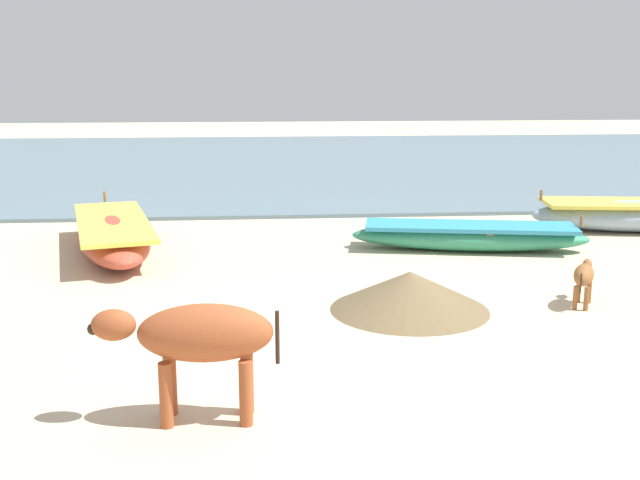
# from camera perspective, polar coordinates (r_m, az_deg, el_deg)

# --- Properties ---
(ground) EXTENTS (80.00, 80.00, 0.00)m
(ground) POSITION_cam_1_polar(r_m,az_deg,el_deg) (8.46, 5.53, -8.25)
(ground) COLOR beige
(sea_water) EXTENTS (60.00, 20.00, 0.08)m
(sea_water) POSITION_cam_1_polar(r_m,az_deg,el_deg) (25.75, -1.55, 5.91)
(sea_water) COLOR slate
(sea_water) RESTS_ON ground
(fishing_boat_2) EXTENTS (2.15, 4.37, 0.77)m
(fishing_boat_2) POSITION_cam_1_polar(r_m,az_deg,el_deg) (13.27, -15.31, 0.39)
(fishing_boat_2) COLOR #B74733
(fishing_boat_2) RESTS_ON ground
(fishing_boat_4) EXTENTS (4.14, 1.65, 0.65)m
(fishing_boat_4) POSITION_cam_1_polar(r_m,az_deg,el_deg) (13.24, 11.20, 0.30)
(fishing_boat_4) COLOR #338C66
(fishing_boat_4) RESTS_ON ground
(fishing_boat_5) EXTENTS (4.12, 1.71, 0.78)m
(fishing_boat_5) POSITION_cam_1_polar(r_m,az_deg,el_deg) (15.79, 22.75, 1.76)
(fishing_boat_5) COLOR #8CA5B7
(fishing_boat_5) RESTS_ON ground
(cow_adult_rust) EXTENTS (1.64, 0.50, 1.06)m
(cow_adult_rust) POSITION_cam_1_polar(r_m,az_deg,el_deg) (6.64, -9.12, -7.28)
(cow_adult_rust) COLOR #9E4C28
(cow_adult_rust) RESTS_ON ground
(calf_far_brown) EXTENTS (0.57, 0.81, 0.56)m
(calf_far_brown) POSITION_cam_1_polar(r_m,az_deg,el_deg) (10.44, 19.27, -2.57)
(calf_far_brown) COLOR brown
(calf_far_brown) RESTS_ON ground
(debris_pile_0) EXTENTS (2.76, 2.76, 0.51)m
(debris_pile_0) POSITION_cam_1_polar(r_m,az_deg,el_deg) (9.78, 6.78, -3.82)
(debris_pile_0) COLOR brown
(debris_pile_0) RESTS_ON ground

